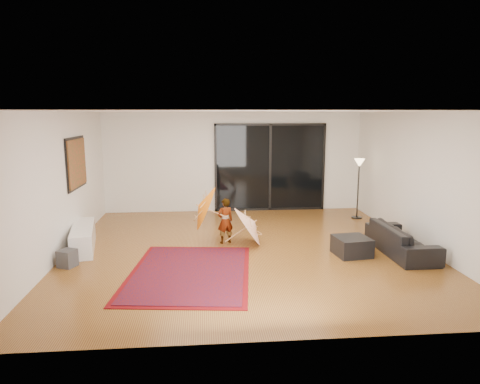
{
  "coord_description": "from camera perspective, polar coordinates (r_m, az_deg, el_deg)",
  "views": [
    {
      "loc": [
        -0.85,
        -8.11,
        2.66
      ],
      "look_at": [
        -0.11,
        0.35,
        1.1
      ],
      "focal_mm": 32.0,
      "sensor_mm": 36.0,
      "label": 1
    }
  ],
  "objects": [
    {
      "name": "floor_lamp",
      "position": [
        11.26,
        15.58,
        2.65
      ],
      "size": [
        0.26,
        0.26,
        1.54
      ],
      "color": "black",
      "rests_on": "floor"
    },
    {
      "name": "wall_front",
      "position": [
        4.87,
        5.2,
        -5.25
      ],
      "size": [
        7.0,
        0.0,
        7.0
      ],
      "primitive_type": "plane",
      "rotation": [
        -1.57,
        0.0,
        0.0
      ],
      "color": "silver",
      "rests_on": "floor"
    },
    {
      "name": "media_console",
      "position": [
        9.13,
        -20.17,
        -5.71
      ],
      "size": [
        0.72,
        1.67,
        0.45
      ],
      "primitive_type": "cube",
      "rotation": [
        0.0,
        0.0,
        0.2
      ],
      "color": "white",
      "rests_on": "floor"
    },
    {
      "name": "child",
      "position": [
        8.87,
        -1.99,
        -3.86
      ],
      "size": [
        0.4,
        0.33,
        0.95
      ],
      "primitive_type": "imported",
      "rotation": [
        0.0,
        0.0,
        3.47
      ],
      "color": "#999999",
      "rests_on": "floor"
    },
    {
      "name": "ceiling",
      "position": [
        8.16,
        0.96,
        10.69
      ],
      "size": [
        7.0,
        7.0,
        0.0
      ],
      "primitive_type": "plane",
      "rotation": [
        3.14,
        0.0,
        0.0
      ],
      "color": "white",
      "rests_on": "wall_back"
    },
    {
      "name": "parasol_orange",
      "position": [
        8.75,
        -5.58,
        -2.35
      ],
      "size": [
        0.53,
        0.94,
        0.93
      ],
      "rotation": [
        0.0,
        -1.16,
        0.0
      ],
      "color": "orange",
      "rests_on": "child"
    },
    {
      "name": "painting",
      "position": [
        9.54,
        -20.95,
        3.64
      ],
      "size": [
        0.04,
        1.28,
        1.08
      ],
      "color": "black",
      "rests_on": "wall_left"
    },
    {
      "name": "floor",
      "position": [
        8.58,
        0.91,
        -7.65
      ],
      "size": [
        7.0,
        7.0,
        0.0
      ],
      "primitive_type": "plane",
      "color": "olive",
      "rests_on": "ground"
    },
    {
      "name": "parasol_white",
      "position": [
        8.77,
        1.99,
        -3.82
      ],
      "size": [
        0.67,
        0.92,
        0.97
      ],
      "rotation": [
        0.0,
        0.97,
        0.0
      ],
      "color": "white",
      "rests_on": "floor"
    },
    {
      "name": "persian_rug",
      "position": [
        7.42,
        -6.73,
        -10.6
      ],
      "size": [
        2.3,
        3.0,
        0.02
      ],
      "rotation": [
        0.0,
        0.0,
        -0.11
      ],
      "color": "#5E080B",
      "rests_on": "floor"
    },
    {
      "name": "wall_back",
      "position": [
        11.72,
        -0.83,
        4.0
      ],
      "size": [
        7.0,
        0.0,
        7.0
      ],
      "primitive_type": "plane",
      "rotation": [
        1.57,
        0.0,
        0.0
      ],
      "color": "silver",
      "rests_on": "floor"
    },
    {
      "name": "ottoman",
      "position": [
        8.47,
        14.68,
        -7.01
      ],
      "size": [
        0.69,
        0.69,
        0.35
      ],
      "primitive_type": "cube",
      "rotation": [
        0.0,
        0.0,
        0.13
      ],
      "color": "black",
      "rests_on": "floor"
    },
    {
      "name": "wall_right",
      "position": [
        9.3,
        22.93,
        1.48
      ],
      "size": [
        0.0,
        7.0,
        7.0
      ],
      "primitive_type": "plane",
      "rotation": [
        1.57,
        0.0,
        -1.57
      ],
      "color": "silver",
      "rests_on": "floor"
    },
    {
      "name": "sofa",
      "position": [
        8.86,
        20.71,
        -5.93
      ],
      "size": [
        0.74,
        1.87,
        0.54
      ],
      "primitive_type": "imported",
      "rotation": [
        0.0,
        0.0,
        1.58
      ],
      "color": "black",
      "rests_on": "floor"
    },
    {
      "name": "wall_left",
      "position": [
        8.64,
        -22.84,
        0.86
      ],
      "size": [
        0.0,
        7.0,
        7.0
      ],
      "primitive_type": "plane",
      "rotation": [
        1.57,
        0.0,
        1.57
      ],
      "color": "silver",
      "rests_on": "floor"
    },
    {
      "name": "speaker",
      "position": [
        8.19,
        -22.04,
        -8.2
      ],
      "size": [
        0.35,
        0.35,
        0.31
      ],
      "primitive_type": "cube",
      "rotation": [
        0.0,
        0.0,
        -0.42
      ],
      "color": "#424244",
      "rests_on": "floor"
    },
    {
      "name": "sliding_door",
      "position": [
        11.82,
        4.03,
        3.29
      ],
      "size": [
        3.06,
        0.07,
        2.4
      ],
      "color": "black",
      "rests_on": "wall_back"
    }
  ]
}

